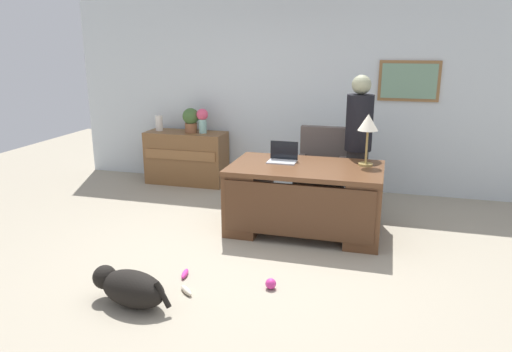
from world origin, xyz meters
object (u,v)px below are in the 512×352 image
Objects in this scene: armchair at (321,172)px; potted_plant at (191,119)px; desk_lamp at (368,126)px; dog_toy_plush at (185,274)px; laptop at (283,157)px; credenza at (187,158)px; desk at (305,197)px; vase_with_flowers at (202,119)px; vase_empty at (159,123)px; person_standing at (358,145)px; dog_toy_bone at (186,290)px; dog_toy_ball at (271,284)px; dog_lying at (130,287)px.

armchair is 2.87× the size of potted_plant.
desk_lamp is at bearing -48.49° from armchair.
dog_toy_plush is at bearing -68.62° from potted_plant.
credenza is at bearing 143.56° from laptop.
desk is 0.88m from armchair.
desk is 1.39× the size of credenza.
potted_plant is at bearing 163.72° from armchair.
vase_empty is (-0.70, 0.00, -0.09)m from vase_with_flowers.
credenza is 2.20m from armchair.
desk is at bearing -35.38° from credenza.
dog_toy_plush is at bearing -112.27° from armchair.
vase_with_flowers is at bearing 162.13° from person_standing.
potted_plant reaches higher than dog_toy_bone.
desk_lamp is 2.10m from dog_toy_ball.
dog_toy_ball is at bearing -92.66° from armchair.
potted_plant is (0.09, 0.00, 0.59)m from credenza.
dog_toy_plush is (1.63, -2.84, -0.88)m from vase_empty.
dog_toy_plush is (-1.37, -2.10, -0.86)m from person_standing.
armchair is 3.06m from dog_lying.
vase_with_flowers reaches higher than dog_lying.
vase_with_flowers is (-1.79, 1.47, 0.58)m from desk.
dog_toy_bone is (-1.36, -1.88, -1.18)m from desk_lamp.
desk_lamp reaches higher than dog_toy_ball.
credenza is 3.08m from desk_lamp.
credenza is 3.51m from dog_toy_ball.
desk is 1.04m from desk_lamp.
armchair is at bearing -13.09° from vase_empty.
credenza is 12.67× the size of dog_toy_ball.
desk_lamp is at bearing 51.62° from dog_lying.
desk_lamp is (0.92, 0.07, 0.39)m from laptop.
armchair is at bearing 64.24° from laptop.
desk_lamp is at bearing -27.14° from vase_with_flowers.
armchair is at bearing 67.86° from dog_lying.
dog_toy_plush is at bearing -123.16° from person_standing.
vase_with_flowers is 1.91× the size of dog_toy_bone.
laptop is (-0.80, -0.57, -0.07)m from person_standing.
armchair is 4.45× the size of vase_empty.
dog_toy_ball is at bearing -104.75° from person_standing.
desk_lamp is 2.73m from vase_with_flowers.
vase_with_flowers reaches higher than desk.
laptop is at bearing 69.44° from dog_toy_plush.
dog_toy_plush is at bearing -133.04° from desk_lamp.
person_standing is at bearing 59.11° from dog_lying.
desk is at bearing -36.62° from potted_plant.
person_standing is at bearing -13.87° from vase_empty.
credenza is 3.75× the size of laptop.
dog_toy_plush is (1.11, -2.84, -0.96)m from potted_plant.
person_standing is at bearing -16.62° from potted_plant.
vase_empty is (-3.13, 1.24, -0.30)m from desk_lamp.
laptop reaches higher than credenza.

